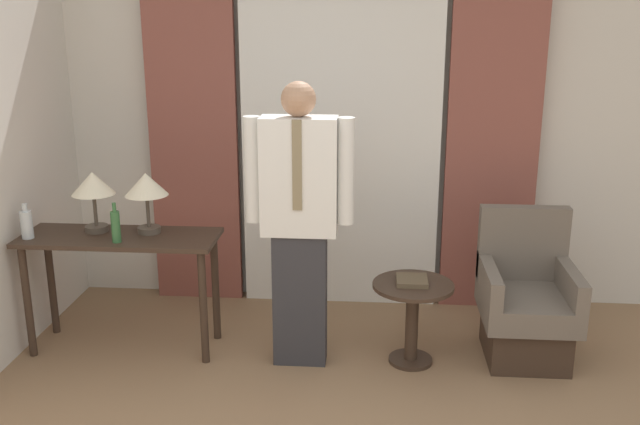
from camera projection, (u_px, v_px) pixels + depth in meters
wall_back at (342, 125)px, 5.31m from camera, size 10.00×0.06×2.70m
curtain_sheer_center at (341, 136)px, 5.20m from camera, size 1.45×0.06×2.58m
curtain_drape_left at (193, 134)px, 5.28m from camera, size 0.66×0.06×2.58m
curtain_drape_right at (493, 138)px, 5.12m from camera, size 0.66×0.06×2.58m
desk at (121, 255)px, 4.62m from camera, size 1.27×0.47×0.78m
table_lamp_left at (93, 187)px, 4.58m from camera, size 0.28×0.28×0.40m
table_lamp_right at (146, 188)px, 4.56m from camera, size 0.28×0.28×0.40m
bottle_near_edge at (116, 226)px, 4.42m from camera, size 0.06×0.06×0.26m
bottle_by_lamp at (27, 224)px, 4.50m from camera, size 0.08×0.08×0.23m
person at (299, 216)px, 4.34m from camera, size 0.66×0.22×1.79m
armchair at (526, 306)px, 4.59m from camera, size 0.58×0.65×0.94m
side_table at (412, 309)px, 4.49m from camera, size 0.51×0.51×0.54m
book at (412, 280)px, 4.45m from camera, size 0.19×0.21×0.03m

